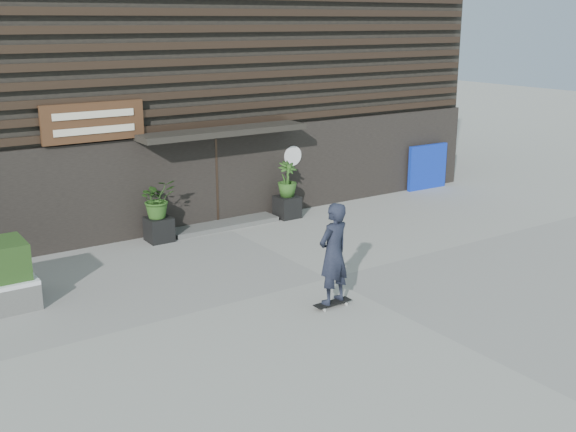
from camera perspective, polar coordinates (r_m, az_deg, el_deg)
ground at (r=14.67m, az=3.35°, el=-5.18°), size 80.00×80.00×0.00m
entrance_step at (r=18.32m, az=-5.37°, el=-0.70°), size 3.00×0.80×0.12m
planter_pot_left at (r=17.29m, az=-10.59°, el=-1.08°), size 0.60×0.60×0.60m
bamboo_left at (r=17.08m, az=-10.72°, el=1.42°), size 0.86×0.75×0.96m
planter_pot_right at (r=19.03m, az=-0.07°, el=0.76°), size 0.60×0.60×0.60m
bamboo_right at (r=18.85m, az=-0.07°, el=3.05°), size 0.54×0.54×0.96m
blue_tarp at (r=22.68m, az=11.42°, el=4.00°), size 1.53×0.16×1.44m
building at (r=22.47m, az=-12.37°, el=12.26°), size 18.00×11.00×8.00m
skateboarder at (r=12.91m, az=3.77°, el=-3.13°), size 0.79×0.61×2.05m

